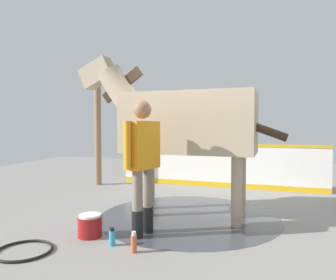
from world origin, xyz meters
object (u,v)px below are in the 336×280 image
hose_coil (24,250)px  horse (181,122)px  handler (142,157)px  bottle_shampoo (112,237)px  bottle_spray (134,243)px  wash_bucket (90,226)px

hose_coil → horse: bearing=-127.2°
handler → bottle_shampoo: size_ratio=8.13×
handler → bottle_spray: size_ratio=7.30×
bottle_shampoo → wash_bucket: bearing=-27.2°
wash_bucket → horse: bearing=-127.5°
wash_bucket → bottle_shampoo: size_ratio=1.43×
handler → horse: bearing=90.4°
horse → hose_coil: size_ratio=5.32×
horse → bottle_shampoo: bearing=74.1°
wash_bucket → bottle_shampoo: 0.47m
wash_bucket → hose_coil: (0.49, 0.66, -0.13)m
handler → hose_coil: handler is taller
hose_coil → bottle_shampoo: bearing=-153.7°
handler → bottle_spray: bearing=-63.5°
horse → handler: (0.30, 1.01, -0.47)m
horse → wash_bucket: horse is taller
horse → hose_coil: 2.81m
bottle_shampoo → horse: bearing=-110.4°
handler → bottle_spray: handler is taller
handler → wash_bucket: handler is taller
bottle_spray → horse: bearing=-97.5°
hose_coil → handler: bearing=-141.9°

